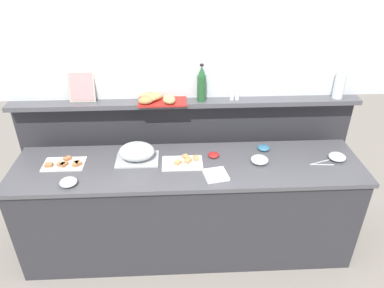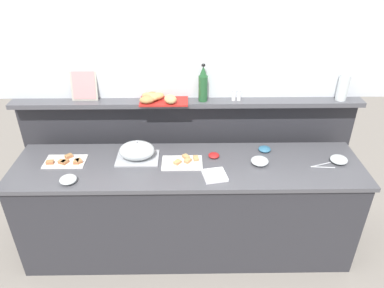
{
  "view_description": "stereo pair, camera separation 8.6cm",
  "coord_description": "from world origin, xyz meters",
  "px_view_note": "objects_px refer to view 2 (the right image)",
  "views": [
    {
      "loc": [
        -0.09,
        -2.37,
        2.5
      ],
      "look_at": [
        0.04,
        0.1,
        1.04
      ],
      "focal_mm": 33.69,
      "sensor_mm": 36.0,
      "label": 1
    },
    {
      "loc": [
        0.0,
        -2.37,
        2.5
      ],
      "look_at": [
        0.04,
        0.1,
        1.04
      ],
      "focal_mm": 33.69,
      "sensor_mm": 36.0,
      "label": 2
    }
  ],
  "objects_px": {
    "bread_basket": "(157,98)",
    "water_carafe": "(343,87)",
    "glass_bowl_small": "(68,180)",
    "framed_picture": "(84,85)",
    "sandwich_platter_front": "(66,161)",
    "pepper_shaker": "(239,95)",
    "condiment_bowl_dark": "(214,155)",
    "glass_bowl_large": "(259,161)",
    "glass_bowl_medium": "(339,160)",
    "serving_tongs": "(321,166)",
    "serving_cloche": "(137,151)",
    "sandwich_platter_rear": "(183,162)",
    "wine_bottle_green": "(203,85)",
    "salt_shaker": "(234,96)",
    "napkin_stack": "(215,175)",
    "condiment_bowl_teal": "(264,149)"
  },
  "relations": [
    {
      "from": "glass_bowl_medium",
      "to": "framed_picture",
      "type": "bearing_deg",
      "value": 167.51
    },
    {
      "from": "condiment_bowl_teal",
      "to": "framed_picture",
      "type": "relative_size",
      "value": 0.41
    },
    {
      "from": "glass_bowl_medium",
      "to": "glass_bowl_small",
      "type": "xyz_separation_m",
      "value": [
        -2.08,
        -0.23,
        -0.0
      ]
    },
    {
      "from": "sandwich_platter_rear",
      "to": "condiment_bowl_dark",
      "type": "xyz_separation_m",
      "value": [
        0.25,
        0.09,
        0.01
      ]
    },
    {
      "from": "glass_bowl_large",
      "to": "bread_basket",
      "type": "xyz_separation_m",
      "value": [
        -0.82,
        0.4,
        0.37
      ]
    },
    {
      "from": "glass_bowl_large",
      "to": "condiment_bowl_dark",
      "type": "xyz_separation_m",
      "value": [
        -0.36,
        0.1,
        -0.01
      ]
    },
    {
      "from": "napkin_stack",
      "to": "salt_shaker",
      "type": "height_order",
      "value": "salt_shaker"
    },
    {
      "from": "sandwich_platter_rear",
      "to": "water_carafe",
      "type": "xyz_separation_m",
      "value": [
        1.33,
        0.41,
        0.46
      ]
    },
    {
      "from": "glass_bowl_medium",
      "to": "pepper_shaker",
      "type": "xyz_separation_m",
      "value": [
        -0.77,
        0.42,
        0.38
      ]
    },
    {
      "from": "condiment_bowl_dark",
      "to": "condiment_bowl_teal",
      "type": "bearing_deg",
      "value": 11.63
    },
    {
      "from": "sandwich_platter_front",
      "to": "serving_tongs",
      "type": "distance_m",
      "value": 2.02
    },
    {
      "from": "glass_bowl_medium",
      "to": "salt_shaker",
      "type": "xyz_separation_m",
      "value": [
        -0.81,
        0.42,
        0.38
      ]
    },
    {
      "from": "sandwich_platter_front",
      "to": "bread_basket",
      "type": "relative_size",
      "value": 0.8
    },
    {
      "from": "sandwich_platter_front",
      "to": "water_carafe",
      "type": "height_order",
      "value": "water_carafe"
    },
    {
      "from": "salt_shaker",
      "to": "glass_bowl_large",
      "type": "bearing_deg",
      "value": -67.4
    },
    {
      "from": "glass_bowl_small",
      "to": "condiment_bowl_teal",
      "type": "distance_m",
      "value": 1.58
    },
    {
      "from": "glass_bowl_small",
      "to": "condiment_bowl_dark",
      "type": "xyz_separation_m",
      "value": [
        1.09,
        0.33,
        -0.01
      ]
    },
    {
      "from": "sandwich_platter_front",
      "to": "wine_bottle_green",
      "type": "distance_m",
      "value": 1.27
    },
    {
      "from": "condiment_bowl_teal",
      "to": "napkin_stack",
      "type": "distance_m",
      "value": 0.57
    },
    {
      "from": "glass_bowl_medium",
      "to": "bread_basket",
      "type": "distance_m",
      "value": 1.55
    },
    {
      "from": "glass_bowl_large",
      "to": "glass_bowl_medium",
      "type": "xyz_separation_m",
      "value": [
        0.63,
        0.01,
        -0.0
      ]
    },
    {
      "from": "glass_bowl_small",
      "to": "bread_basket",
      "type": "bearing_deg",
      "value": 44.89
    },
    {
      "from": "condiment_bowl_dark",
      "to": "wine_bottle_green",
      "type": "relative_size",
      "value": 0.29
    },
    {
      "from": "serving_tongs",
      "to": "glass_bowl_medium",
      "type": "bearing_deg",
      "value": 20.14
    },
    {
      "from": "serving_tongs",
      "to": "bread_basket",
      "type": "bearing_deg",
      "value": 161.16
    },
    {
      "from": "serving_tongs",
      "to": "bread_basket",
      "type": "xyz_separation_m",
      "value": [
        -1.3,
        0.44,
        0.39
      ]
    },
    {
      "from": "sandwich_platter_rear",
      "to": "wine_bottle_green",
      "type": "bearing_deg",
      "value": 67.74
    },
    {
      "from": "glass_bowl_medium",
      "to": "napkin_stack",
      "type": "xyz_separation_m",
      "value": [
        -1.0,
        -0.18,
        -0.01
      ]
    },
    {
      "from": "condiment_bowl_teal",
      "to": "condiment_bowl_dark",
      "type": "distance_m",
      "value": 0.44
    },
    {
      "from": "bread_basket",
      "to": "water_carafe",
      "type": "xyz_separation_m",
      "value": [
        1.55,
        0.03,
        0.08
      ]
    },
    {
      "from": "wine_bottle_green",
      "to": "bread_basket",
      "type": "xyz_separation_m",
      "value": [
        -0.38,
        -0.03,
        -0.11
      ]
    },
    {
      "from": "sandwich_platter_rear",
      "to": "salt_shaker",
      "type": "bearing_deg",
      "value": 43.89
    },
    {
      "from": "glass_bowl_small",
      "to": "water_carafe",
      "type": "relative_size",
      "value": 0.56
    },
    {
      "from": "sandwich_platter_front",
      "to": "glass_bowl_large",
      "type": "xyz_separation_m",
      "value": [
        1.54,
        -0.04,
        0.01
      ]
    },
    {
      "from": "salt_shaker",
      "to": "bread_basket",
      "type": "height_order",
      "value": "salt_shaker"
    },
    {
      "from": "serving_cloche",
      "to": "glass_bowl_small",
      "type": "bearing_deg",
      "value": -146.67
    },
    {
      "from": "glass_bowl_large",
      "to": "napkin_stack",
      "type": "height_order",
      "value": "glass_bowl_large"
    },
    {
      "from": "serving_cloche",
      "to": "glass_bowl_small",
      "type": "relative_size",
      "value": 2.69
    },
    {
      "from": "serving_cloche",
      "to": "condiment_bowl_teal",
      "type": "bearing_deg",
      "value": 5.84
    },
    {
      "from": "glass_bowl_small",
      "to": "wine_bottle_green",
      "type": "distance_m",
      "value": 1.29
    },
    {
      "from": "bread_basket",
      "to": "glass_bowl_small",
      "type": "bearing_deg",
      "value": -135.11
    },
    {
      "from": "bread_basket",
      "to": "framed_picture",
      "type": "xyz_separation_m",
      "value": [
        -0.61,
        0.07,
        0.09
      ]
    },
    {
      "from": "glass_bowl_small",
      "to": "salt_shaker",
      "type": "relative_size",
      "value": 1.45
    },
    {
      "from": "pepper_shaker",
      "to": "condiment_bowl_dark",
      "type": "bearing_deg",
      "value": -124.27
    },
    {
      "from": "condiment_bowl_dark",
      "to": "napkin_stack",
      "type": "relative_size",
      "value": 0.53
    },
    {
      "from": "glass_bowl_medium",
      "to": "serving_tongs",
      "type": "distance_m",
      "value": 0.17
    },
    {
      "from": "glass_bowl_small",
      "to": "serving_tongs",
      "type": "height_order",
      "value": "glass_bowl_small"
    },
    {
      "from": "serving_cloche",
      "to": "water_carafe",
      "type": "bearing_deg",
      "value": 11.38
    },
    {
      "from": "serving_tongs",
      "to": "salt_shaker",
      "type": "relative_size",
      "value": 2.15
    },
    {
      "from": "glass_bowl_large",
      "to": "condiment_bowl_teal",
      "type": "distance_m",
      "value": 0.21
    }
  ]
}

